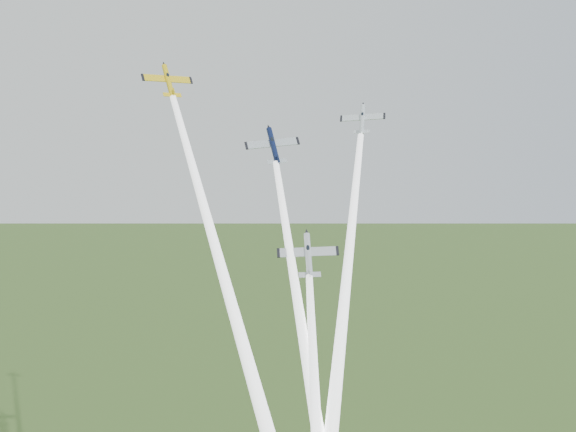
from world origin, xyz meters
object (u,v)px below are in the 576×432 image
object	(u,v)px
plane_silver_low	(308,255)
plane_silver_right	(362,119)
plane_yellow	(168,81)
plane_navy	(273,146)

from	to	relation	value
plane_silver_low	plane_silver_right	bearing A→B (deg)	56.74
plane_silver_low	plane_yellow	bearing A→B (deg)	149.74
plane_navy	plane_yellow	bearing A→B (deg)	170.98
plane_navy	plane_silver_right	world-z (taller)	plane_silver_right
plane_yellow	plane_silver_low	distance (m)	34.10
plane_silver_low	plane_navy	bearing A→B (deg)	110.51
plane_yellow	plane_silver_low	size ratio (longest dim) A/B	0.92
plane_navy	plane_silver_right	distance (m)	14.69
plane_navy	plane_silver_low	distance (m)	19.92
plane_yellow	plane_silver_right	world-z (taller)	plane_yellow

